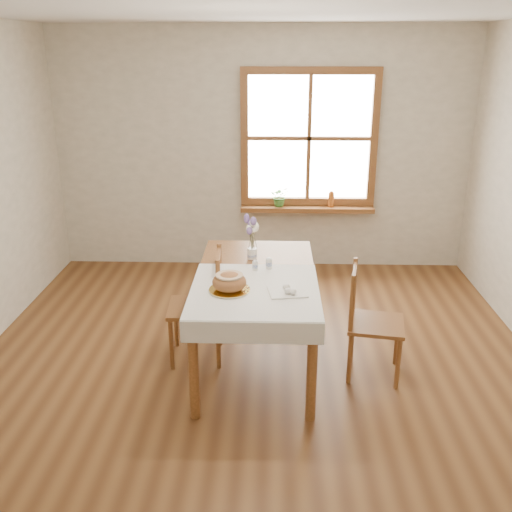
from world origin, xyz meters
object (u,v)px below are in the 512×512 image
at_px(bread_plate, 229,290).
at_px(flower_vase, 252,254).
at_px(chair_right, 376,322).
at_px(chair_left, 195,306).
at_px(dining_table, 256,285).

distance_m(bread_plate, flower_vase, 0.68).
relative_size(chair_right, bread_plate, 3.11).
relative_size(chair_left, bread_plate, 3.23).
bearing_deg(chair_right, chair_left, 91.34).
bearing_deg(chair_left, bread_plate, 33.68).
bearing_deg(chair_left, flower_vase, 117.50).
bearing_deg(bread_plate, dining_table, 62.54).
bearing_deg(flower_vase, bread_plate, -101.42).
xyz_separation_m(dining_table, bread_plate, (-0.18, -0.34, 0.10)).
bearing_deg(chair_right, dining_table, 90.69).
height_order(chair_right, bread_plate, chair_right).
bearing_deg(flower_vase, chair_left, -148.93).
relative_size(chair_left, chair_right, 1.04).
distance_m(chair_left, bread_plate, 0.59).
bearing_deg(dining_table, bread_plate, -117.46).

